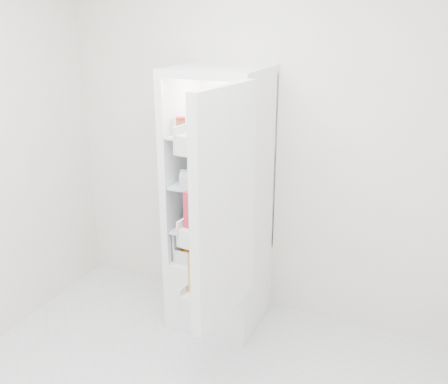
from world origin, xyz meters
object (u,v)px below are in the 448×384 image
at_px(mushroom_bowl, 194,219).
at_px(fridge_door, 220,211).
at_px(refrigerator, 222,231).
at_px(red_cabbage, 244,209).

height_order(mushroom_bowl, fridge_door, fridge_door).
xyz_separation_m(refrigerator, red_cabbage, (0.15, 0.04, 0.17)).
relative_size(mushroom_bowl, fridge_door, 0.11).
distance_m(red_cabbage, mushroom_bowl, 0.35).
height_order(red_cabbage, mushroom_bowl, red_cabbage).
distance_m(refrigerator, red_cabbage, 0.23).
bearing_deg(red_cabbage, mushroom_bowl, -149.50).
distance_m(refrigerator, mushroom_bowl, 0.24).
bearing_deg(refrigerator, mushroom_bowl, -137.96).
bearing_deg(fridge_door, mushroom_bowl, 46.97).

